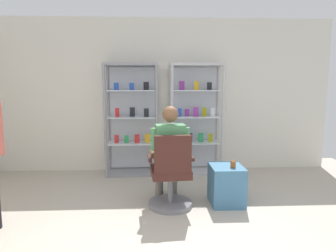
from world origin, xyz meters
TOP-DOWN VIEW (x-y plane):
  - back_wall at (0.00, 3.00)m, footprint 6.00×0.10m
  - display_cabinet_left at (-0.55, 2.76)m, footprint 0.90×0.45m
  - display_cabinet_right at (0.55, 2.76)m, footprint 0.90×0.45m
  - office_chair at (0.03, 1.21)m, footprint 0.58×0.56m
  - seated_shopkeeper at (0.02, 1.37)m, footprint 0.51×0.59m
  - storage_crate at (0.77, 1.33)m, footprint 0.42×0.48m
  - tea_glass at (0.83, 1.24)m, footprint 0.07×0.07m

SIDE VIEW (x-z plane):
  - storage_crate at x=0.77m, z-range 0.00..0.50m
  - office_chair at x=0.03m, z-range -0.09..0.87m
  - tea_glass at x=0.83m, z-range 0.50..0.59m
  - seated_shopkeeper at x=0.02m, z-range 0.07..1.36m
  - display_cabinet_left at x=-0.55m, z-range 0.01..1.91m
  - display_cabinet_right at x=0.55m, z-range 0.01..1.91m
  - back_wall at x=0.00m, z-range 0.00..2.70m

